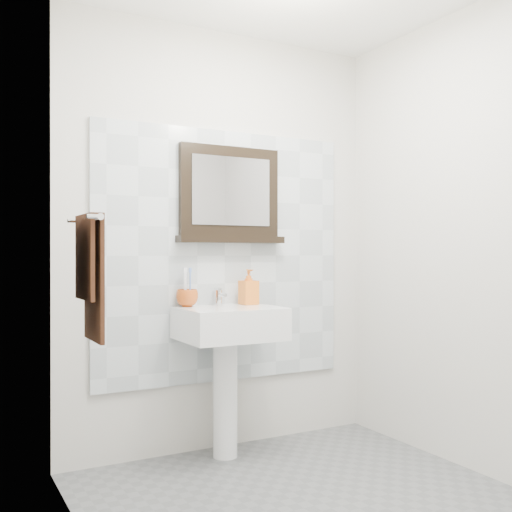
% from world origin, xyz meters
% --- Properties ---
extents(back_wall, '(2.00, 0.01, 2.50)m').
position_xyz_m(back_wall, '(0.00, 1.10, 1.25)').
color(back_wall, beige).
rests_on(back_wall, ground).
extents(left_wall, '(0.01, 2.20, 2.50)m').
position_xyz_m(left_wall, '(-1.00, 0.00, 1.25)').
color(left_wall, beige).
rests_on(left_wall, ground).
extents(right_wall, '(0.01, 2.20, 2.50)m').
position_xyz_m(right_wall, '(1.00, 0.00, 1.25)').
color(right_wall, beige).
rests_on(right_wall, ground).
extents(splashback, '(1.60, 0.02, 1.50)m').
position_xyz_m(splashback, '(0.00, 1.09, 1.15)').
color(splashback, silver).
rests_on(splashback, back_wall).
extents(pedestal_sink, '(0.55, 0.44, 0.96)m').
position_xyz_m(pedestal_sink, '(-0.07, 0.87, 0.68)').
color(pedestal_sink, white).
rests_on(pedestal_sink, ground).
extents(toothbrush_cup, '(0.15, 0.15, 0.10)m').
position_xyz_m(toothbrush_cup, '(-0.27, 1.01, 0.91)').
color(toothbrush_cup, '#B44915').
rests_on(toothbrush_cup, pedestal_sink).
extents(toothbrushes, '(0.05, 0.04, 0.21)m').
position_xyz_m(toothbrushes, '(-0.27, 1.02, 0.98)').
color(toothbrushes, white).
rests_on(toothbrushes, toothbrush_cup).
extents(soap_dispenser, '(0.10, 0.10, 0.21)m').
position_xyz_m(soap_dispenser, '(0.11, 0.98, 0.96)').
color(soap_dispenser, '#E14A1A').
rests_on(soap_dispenser, pedestal_sink).
extents(framed_mirror, '(0.68, 0.11, 0.58)m').
position_xyz_m(framed_mirror, '(0.02, 1.06, 1.50)').
color(framed_mirror, black).
rests_on(framed_mirror, back_wall).
extents(towel_bar, '(0.07, 0.40, 0.03)m').
position_xyz_m(towel_bar, '(-0.95, 0.46, 1.31)').
color(towel_bar, silver).
rests_on(towel_bar, left_wall).
extents(hand_towel, '(0.06, 0.30, 0.55)m').
position_xyz_m(hand_towel, '(-0.94, 0.46, 1.10)').
color(hand_towel, black).
rests_on(hand_towel, towel_bar).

